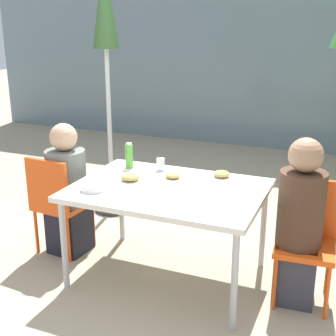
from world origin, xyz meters
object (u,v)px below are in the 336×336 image
object	(u,v)px
bottle	(129,156)
drinking_cup	(161,164)
closed_umbrella	(106,34)
person_left	(67,193)
chair_left	(57,199)
chair_right	(307,232)
salad_bowl	(93,187)
person_right	(299,225)

from	to	relation	value
bottle	drinking_cup	world-z (taller)	bottle
closed_umbrella	person_left	bearing A→B (deg)	-83.56
chair_left	closed_umbrella	size ratio (longest dim) A/B	0.35
closed_umbrella	drinking_cup	xyz separation A→B (m)	(0.84, -0.65, -0.99)
chair_right	bottle	distance (m)	1.52
chair_right	closed_umbrella	xyz separation A→B (m)	(-2.04, 0.86, 1.28)
bottle	drinking_cup	size ratio (longest dim) A/B	2.06
closed_umbrella	salad_bowl	size ratio (longest dim) A/B	13.59
chair_left	chair_right	distance (m)	1.99
closed_umbrella	drinking_cup	distance (m)	1.45
person_left	person_right	xyz separation A→B (m)	(1.89, -0.02, 0.04)
chair_right	bottle	size ratio (longest dim) A/B	4.04
bottle	salad_bowl	world-z (taller)	bottle
person_right	closed_umbrella	world-z (taller)	closed_umbrella
closed_umbrella	drinking_cup	bearing A→B (deg)	-37.96
chair_right	salad_bowl	world-z (taller)	chair_right
person_right	bottle	world-z (taller)	person_right
chair_left	person_left	world-z (taller)	person_left
person_left	drinking_cup	xyz separation A→B (m)	(0.73, 0.27, 0.26)
person_left	salad_bowl	xyz separation A→B (m)	(0.47, -0.33, 0.23)
person_right	person_left	bearing A→B (deg)	-4.21
person_left	person_right	distance (m)	1.89
person_right	drinking_cup	xyz separation A→B (m)	(-1.15, 0.29, 0.21)
bottle	chair_right	bearing A→B (deg)	-6.82
chair_left	salad_bowl	distance (m)	0.64
person_right	drinking_cup	size ratio (longest dim) A/B	11.58
chair_left	drinking_cup	size ratio (longest dim) A/B	8.34
chair_right	bottle	bearing A→B (deg)	-10.48
salad_bowl	closed_umbrella	bearing A→B (deg)	114.48
chair_left	person_right	xyz separation A→B (m)	(1.94, 0.06, 0.08)
person_left	closed_umbrella	distance (m)	1.56
bottle	closed_umbrella	bearing A→B (deg)	129.78
person_left	chair_right	size ratio (longest dim) A/B	1.31
chair_right	drinking_cup	xyz separation A→B (m)	(-1.20, 0.20, 0.29)
person_left	bottle	world-z (taller)	person_left
closed_umbrella	person_right	bearing A→B (deg)	-25.29
chair_right	closed_umbrella	size ratio (longest dim) A/B	0.35
closed_umbrella	chair_left	bearing A→B (deg)	-87.27
person_right	chair_right	bearing A→B (deg)	-121.88
person_right	bottle	xyz separation A→B (m)	(-1.42, 0.26, 0.26)
person_right	salad_bowl	size ratio (longest dim) A/B	6.56
person_left	bottle	bearing A→B (deg)	32.20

